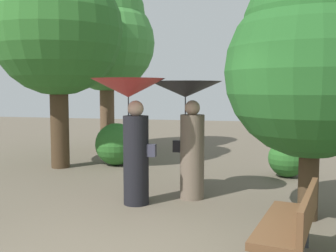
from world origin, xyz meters
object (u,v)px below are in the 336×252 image
Objects in this scene: tree_near_left at (57,18)px; tree_near_right at (312,58)px; person_right at (188,114)px; park_bench at (292,221)px; tree_mid_left at (106,34)px; person_left at (131,114)px.

tree_near_right is at bearing -26.57° from tree_near_left.
park_bench is at bearing -145.57° from person_right.
park_bench is 0.30× the size of tree_mid_left.
tree_mid_left is at bearing 89.14° from tree_near_left.
person_left is 3.21m from park_bench.
tree_mid_left is at bearing 134.01° from tree_near_right.
person_right is at bearing -53.46° from person_left.
tree_near_right is 7.76m from tree_mid_left.
tree_near_left is 2.83m from tree_mid_left.
person_right is 3.08m from park_bench.
tree_near_left is at bearing 153.43° from tree_near_right.
tree_near_left is at bearing -120.68° from park_bench.
person_right is 2.20m from tree_near_right.
person_left is at bearing -43.43° from tree_near_left.
tree_near_left is at bearing 48.52° from person_left.
tree_near_right reaches higher than park_bench.
tree_near_right is (2.71, -0.17, 0.83)m from person_left.
park_bench is 7.35m from tree_near_left.
tree_mid_left is at bearing 28.03° from person_left.
tree_mid_left is (-3.43, 4.78, 2.07)m from person_right.
tree_near_left reaches higher than tree_mid_left.
person_left is 0.99m from person_right.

